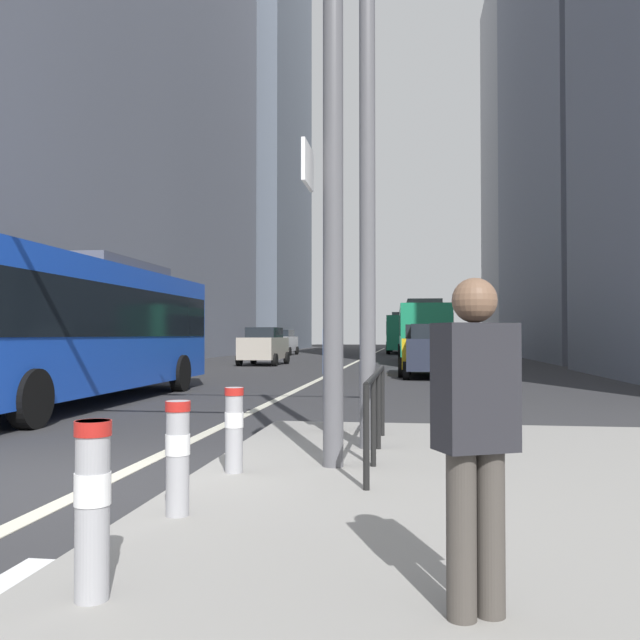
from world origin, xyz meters
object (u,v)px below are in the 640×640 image
(pedestrian_walking, at_px, (331,365))
(pedestrian_waiting, at_px, (475,428))
(city_bus_red_distant, at_px, (404,332))
(traffic_signal_gantry, at_px, (144,107))
(city_bus_blue_oncoming, at_px, (74,322))
(bollard_back, at_px, (234,425))
(city_bus_red_receding, at_px, (422,330))
(car_receding_far, at_px, (432,350))
(car_oncoming_far, at_px, (282,342))
(bollard_right, at_px, (178,452))
(bollard_left, at_px, (92,500))
(car_receding_near, at_px, (425,350))
(street_lamp_post, at_px, (367,39))
(car_oncoming_mid, at_px, (264,346))

(pedestrian_walking, bearing_deg, pedestrian_waiting, -76.56)
(city_bus_red_distant, relative_size, traffic_signal_gantry, 1.72)
(city_bus_blue_oncoming, relative_size, bollard_back, 13.37)
(city_bus_red_receding, distance_m, car_receding_far, 12.88)
(car_oncoming_far, distance_m, bollard_back, 44.63)
(bollard_right, bearing_deg, bollard_left, -85.58)
(car_receding_near, bearing_deg, city_bus_blue_oncoming, -123.84)
(car_receding_near, height_order, bollard_right, car_receding_near)
(street_lamp_post, bearing_deg, pedestrian_waiting, -79.95)
(traffic_signal_gantry, distance_m, street_lamp_post, 2.95)
(city_bus_blue_oncoming, bearing_deg, car_oncoming_mid, 90.32)
(bollard_right, height_order, pedestrian_walking, pedestrian_walking)
(car_receding_near, height_order, bollard_left, car_receding_near)
(street_lamp_post, relative_size, bollard_right, 8.99)
(car_oncoming_mid, distance_m, bollard_right, 29.26)
(car_oncoming_mid, height_order, bollard_right, car_oncoming_mid)
(bollard_back, bearing_deg, street_lamp_post, 52.52)
(city_bus_red_receding, height_order, car_oncoming_far, city_bus_red_receding)
(car_oncoming_mid, bearing_deg, city_bus_red_distant, 73.94)
(car_receding_far, bearing_deg, traffic_signal_gantry, -101.87)
(car_oncoming_far, bearing_deg, city_bus_blue_oncoming, -86.08)
(city_bus_red_distant, distance_m, pedestrian_walking, 47.88)
(traffic_signal_gantry, distance_m, pedestrian_walking, 4.35)
(car_receding_far, relative_size, bollard_left, 4.78)
(bollard_right, xyz_separation_m, bollard_back, (0.01, 1.63, -0.01))
(pedestrian_waiting, bearing_deg, car_oncoming_mid, 104.66)
(traffic_signal_gantry, bearing_deg, pedestrian_waiting, -48.08)
(car_oncoming_mid, distance_m, traffic_signal_gantry, 27.19)
(car_receding_near, relative_size, pedestrian_walking, 2.51)
(car_oncoming_far, bearing_deg, car_oncoming_mid, -81.90)
(car_receding_near, distance_m, traffic_signal_gantry, 19.37)
(car_receding_near, xyz_separation_m, car_receding_far, (0.24, -1.16, 0.00))
(car_oncoming_mid, height_order, bollard_left, car_oncoming_mid)
(car_receding_far, xyz_separation_m, pedestrian_walking, (-1.90, -15.08, 0.12))
(traffic_signal_gantry, height_order, pedestrian_waiting, traffic_signal_gantry)
(car_oncoming_far, bearing_deg, pedestrian_waiting, -77.64)
(car_oncoming_mid, xyz_separation_m, street_lamp_post, (7.06, -25.41, 4.29))
(car_oncoming_far, bearing_deg, street_lamp_post, -77.38)
(bollard_back, bearing_deg, city_bus_blue_oncoming, 127.81)
(city_bus_red_receding, distance_m, street_lamp_post, 29.51)
(city_bus_red_distant, bearing_deg, street_lamp_post, -89.77)
(car_receding_near, bearing_deg, bollard_back, -96.79)
(city_bus_blue_oncoming, xyz_separation_m, pedestrian_walking, (6.33, -4.34, -0.73))
(city_bus_blue_oncoming, distance_m, pedestrian_walking, 7.70)
(bollard_back, height_order, pedestrian_walking, pedestrian_walking)
(city_bus_red_distant, xyz_separation_m, street_lamp_post, (0.20, -49.23, 3.45))
(car_receding_far, xyz_separation_m, street_lamp_post, (-1.27, -16.43, 4.29))
(street_lamp_post, height_order, bollard_right, street_lamp_post)
(bollard_left, bearing_deg, pedestrian_walking, 85.33)
(city_bus_red_receding, distance_m, car_oncoming_far, 16.72)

